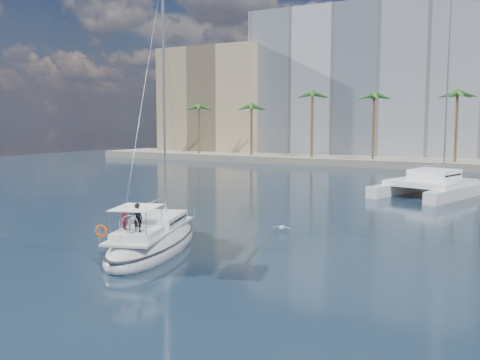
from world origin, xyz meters
The scene contains 9 objects.
ground centered at (0.00, 0.00, 0.00)m, with size 160.00×160.00×0.00m, color black.
quay centered at (0.00, 61.00, 0.60)m, with size 120.00×14.00×1.20m, color gray.
building_modern centered at (-12.00, 73.00, 14.00)m, with size 42.00×16.00×28.00m, color silver.
building_tan_left centered at (-42.00, 69.00, 11.00)m, with size 22.00×14.00×22.00m, color tan.
palm_left centered at (-34.00, 57.00, 10.28)m, with size 3.60×3.60×12.30m.
palm_centre centered at (0.00, 57.00, 10.28)m, with size 3.60×3.60×12.30m.
main_sloop centered at (-2.10, -3.82, 0.51)m, with size 6.86×11.59×16.40m.
catamaran centered at (7.75, 27.56, 1.19)m, with size 10.43×15.13×19.84m.
seagull centered at (2.19, 4.17, 0.30)m, with size 1.24×0.53×0.23m.
Camera 1 is at (16.49, -27.18, 7.22)m, focal length 40.00 mm.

